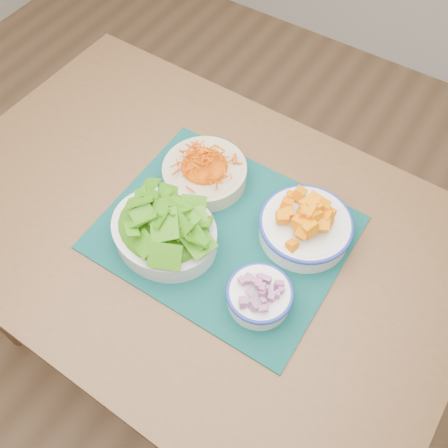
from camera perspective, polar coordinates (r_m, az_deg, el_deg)
name	(u,v)px	position (r m, az deg, el deg)	size (l,w,h in m)	color
ground	(111,375)	(1.77, -12.76, -16.45)	(4.00, 4.00, 0.00)	#916946
table	(194,246)	(1.18, -3.42, -2.57)	(1.21, 0.82, 0.75)	brown
placemat	(224,232)	(1.08, 0.00, -0.94)	(0.50, 0.41, 0.00)	#062E2C
carrot_bowl	(205,170)	(1.13, -2.23, 6.20)	(0.25, 0.25, 0.07)	beige
squash_bowl	(306,223)	(1.05, 9.39, 0.16)	(0.20, 0.20, 0.10)	white
lettuce_bowl	(164,227)	(1.03, -6.91, -0.38)	(0.24, 0.21, 0.10)	silver
onion_bowl	(260,294)	(0.97, 4.09, -8.00)	(0.15, 0.15, 0.07)	white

